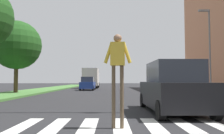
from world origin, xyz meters
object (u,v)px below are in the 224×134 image
at_px(pedestrian_performer, 118,65).
at_px(tree_far, 17,45).
at_px(sedan_midblock, 88,84).
at_px(street_lamp_right, 209,43).
at_px(traffic_light_gantry, 22,0).
at_px(truck_box_delivery, 91,78).
at_px(suv_crossing, 172,89).

bearing_deg(pedestrian_performer, tree_far, 120.47).
height_order(tree_far, sedan_midblock, tree_far).
bearing_deg(tree_far, street_lamp_right, -2.02).
xyz_separation_m(traffic_light_gantry, pedestrian_performer, (3.71, -2.87, -2.75)).
distance_m(street_lamp_right, sedan_midblock, 15.38).
height_order(street_lamp_right, pedestrian_performer, street_lamp_right).
height_order(traffic_light_gantry, pedestrian_performer, traffic_light_gantry).
bearing_deg(street_lamp_right, truck_box_delivery, 125.51).
bearing_deg(tree_far, sedan_midblock, 56.36).
height_order(suv_crossing, truck_box_delivery, truck_box_delivery).
height_order(street_lamp_right, suv_crossing, street_lamp_right).
bearing_deg(traffic_light_gantry, sedan_midblock, 88.31).
height_order(traffic_light_gantry, sedan_midblock, traffic_light_gantry).
bearing_deg(pedestrian_performer, truck_box_delivery, 96.10).
bearing_deg(pedestrian_performer, sedan_midblock, 97.50).
bearing_deg(truck_box_delivery, traffic_light_gantry, -90.80).
bearing_deg(traffic_light_gantry, pedestrian_performer, -37.69).
relative_size(street_lamp_right, suv_crossing, 1.63).
relative_size(pedestrian_performer, sedan_midblock, 0.57).
distance_m(traffic_light_gantry, sedan_midblock, 21.03).
xyz_separation_m(pedestrian_performer, suv_crossing, (2.24, 2.96, -0.73)).
bearing_deg(traffic_light_gantry, suv_crossing, 0.83).
relative_size(pedestrian_performer, truck_box_delivery, 0.40).
bearing_deg(pedestrian_performer, street_lamp_right, 59.05).
distance_m(tree_far, truck_box_delivery, 17.26).
bearing_deg(traffic_light_gantry, truck_box_delivery, 89.20).
height_order(traffic_light_gantry, truck_box_delivery, traffic_light_gantry).
xyz_separation_m(tree_far, truck_box_delivery, (5.50, 16.12, -2.84)).
xyz_separation_m(tree_far, traffic_light_gantry, (5.11, -12.12, -0.06)).
distance_m(tree_far, pedestrian_performer, 17.62).
height_order(street_lamp_right, sedan_midblock, street_lamp_right).
relative_size(sedan_midblock, truck_box_delivery, 0.70).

